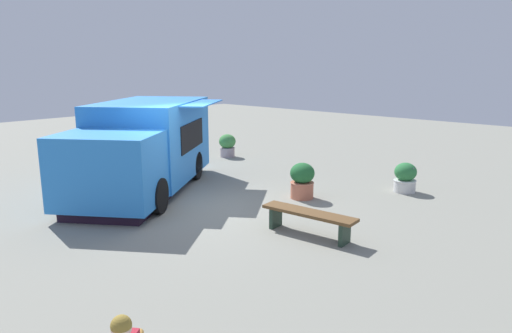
# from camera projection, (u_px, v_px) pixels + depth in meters

# --- Properties ---
(ground_plane) EXTENTS (40.00, 40.00, 0.00)m
(ground_plane) POSITION_uv_depth(u_px,v_px,m) (200.00, 205.00, 10.65)
(ground_plane) COLOR gray
(food_truck) EXTENTS (5.59, 4.79, 2.23)m
(food_truck) POSITION_uv_depth(u_px,v_px,m) (143.00, 149.00, 11.71)
(food_truck) COLOR #2C81DB
(food_truck) RESTS_ON ground_plane
(planter_flowering_near) EXTENTS (0.58, 0.58, 0.79)m
(planter_flowering_near) POSITION_uv_depth(u_px,v_px,m) (227.00, 145.00, 16.17)
(planter_flowering_near) COLOR #A08B8F
(planter_flowering_near) RESTS_ON ground_plane
(planter_flowering_far) EXTENTS (0.56, 0.56, 0.75)m
(planter_flowering_far) POSITION_uv_depth(u_px,v_px,m) (405.00, 177.00, 11.68)
(planter_flowering_far) COLOR silver
(planter_flowering_far) RESTS_ON ground_plane
(planter_flowering_side) EXTENTS (0.59, 0.59, 0.87)m
(planter_flowering_side) POSITION_uv_depth(u_px,v_px,m) (302.00, 180.00, 11.12)
(planter_flowering_side) COLOR #BE684D
(planter_flowering_side) RESTS_ON ground_plane
(plaza_bench) EXTENTS (0.55, 1.91, 0.47)m
(plaza_bench) POSITION_uv_depth(u_px,v_px,m) (309.00, 217.00, 8.69)
(plaza_bench) COLOR brown
(plaza_bench) RESTS_ON ground_plane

